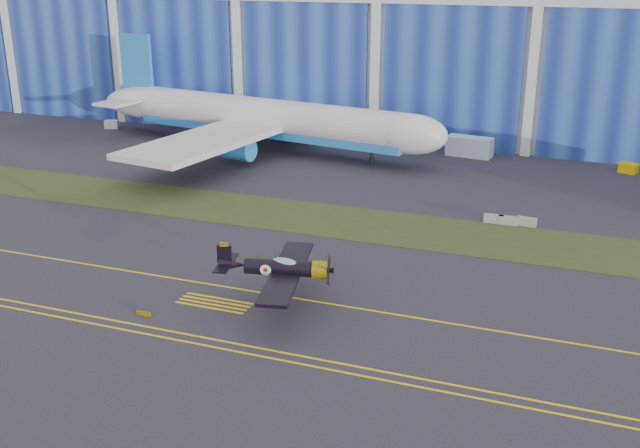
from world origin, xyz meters
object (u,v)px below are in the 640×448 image
at_px(warbird, 279,268).
at_px(shipping_container, 469,147).
at_px(jetliner, 267,76).
at_px(tug, 628,168).

height_order(warbird, shipping_container, warbird).
bearing_deg(warbird, shipping_container, 71.28).
relative_size(jetliner, shipping_container, 10.81).
distance_m(warbird, tug, 57.70).
height_order(shipping_container, tug, shipping_container).
xyz_separation_m(jetliner, tug, (48.24, 4.94, -9.81)).
bearing_deg(tug, warbird, -94.60).
height_order(jetliner, tug, jetliner).
bearing_deg(warbird, tug, 50.32).
xyz_separation_m(warbird, tug, (26.25, 51.32, -2.61)).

